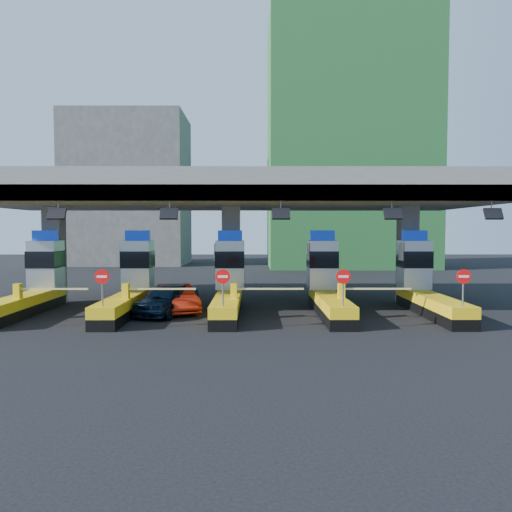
{
  "coord_description": "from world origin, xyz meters",
  "views": [
    {
      "loc": [
        1.29,
        -25.19,
        4.18
      ],
      "look_at": [
        1.39,
        0.0,
        2.86
      ],
      "focal_mm": 35.0,
      "sensor_mm": 36.0,
      "label": 1
    }
  ],
  "objects": [
    {
      "name": "toll_lane_far_right",
      "position": [
        10.0,
        0.28,
        1.4
      ],
      "size": [
        4.43,
        8.0,
        4.16
      ],
      "color": "black",
      "rests_on": "ground"
    },
    {
      "name": "red_car",
      "position": [
        -2.66,
        0.02,
        0.71
      ],
      "size": [
        3.0,
        4.55,
        1.42
      ],
      "primitive_type": "imported",
      "rotation": [
        0.0,
        0.0,
        0.38
      ],
      "color": "#B5210D",
      "rests_on": "ground"
    },
    {
      "name": "toll_lane_far_left",
      "position": [
        -10.0,
        0.28,
        1.4
      ],
      "size": [
        4.43,
        8.0,
        4.16
      ],
      "color": "black",
      "rests_on": "ground"
    },
    {
      "name": "toll_lane_left",
      "position": [
        -5.0,
        0.28,
        1.4
      ],
      "size": [
        4.43,
        8.0,
        4.16
      ],
      "color": "black",
      "rests_on": "ground"
    },
    {
      "name": "bg_building_scaffold",
      "position": [
        12.0,
        32.0,
        14.0
      ],
      "size": [
        18.0,
        12.0,
        28.0
      ],
      "primitive_type": "cube",
      "color": "#1E5926",
      "rests_on": "ground"
    },
    {
      "name": "toll_lane_center",
      "position": [
        0.0,
        0.28,
        1.4
      ],
      "size": [
        4.43,
        8.0,
        4.16
      ],
      "color": "black",
      "rests_on": "ground"
    },
    {
      "name": "bg_building_concrete",
      "position": [
        -14.0,
        36.0,
        9.0
      ],
      "size": [
        14.0,
        10.0,
        18.0
      ],
      "primitive_type": "cube",
      "color": "#4C4C49",
      "rests_on": "ground"
    },
    {
      "name": "toll_lane_right",
      "position": [
        5.0,
        0.28,
        1.4
      ],
      "size": [
        4.43,
        8.0,
        4.16
      ],
      "color": "black",
      "rests_on": "ground"
    },
    {
      "name": "toll_canopy",
      "position": [
        0.0,
        2.87,
        6.13
      ],
      "size": [
        28.0,
        12.09,
        7.0
      ],
      "color": "slate",
      "rests_on": "ground"
    },
    {
      "name": "van",
      "position": [
        -2.98,
        -0.71,
        0.78
      ],
      "size": [
        3.08,
        4.91,
        1.56
      ],
      "primitive_type": "imported",
      "rotation": [
        0.0,
        0.0,
        -0.29
      ],
      "color": "black",
      "rests_on": "ground"
    },
    {
      "name": "ground",
      "position": [
        0.0,
        0.0,
        0.0
      ],
      "size": [
        120.0,
        120.0,
        0.0
      ],
      "primitive_type": "plane",
      "color": "black",
      "rests_on": "ground"
    }
  ]
}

